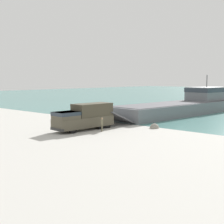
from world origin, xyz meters
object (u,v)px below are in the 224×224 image
Objects in this scene: soldier_on_ramp at (102,123)px; military_truck at (85,117)px; mooring_bollard at (154,125)px; landing_craft at (185,105)px.

military_truck is at bearing 148.96° from soldier_on_ramp.
military_truck is 12.55× the size of mooring_bollard.
mooring_bollard is at bearing 21.50° from soldier_on_ramp.
landing_craft is 50.17× the size of mooring_bollard.
mooring_bollard is (3.13, 6.62, -0.63)m from soldier_on_ramp.
soldier_on_ramp is 7.35m from mooring_bollard.
soldier_on_ramp reaches higher than mooring_bollard.
soldier_on_ramp is at bearing -115.31° from mooring_bollard.
landing_craft is 24.03m from soldier_on_ramp.
military_truck reaches higher than mooring_bollard.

